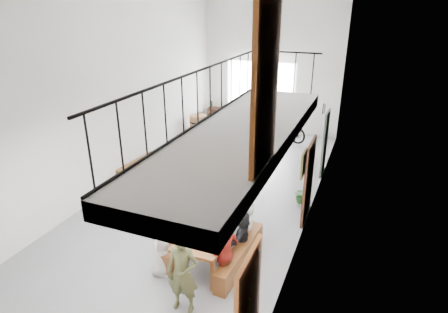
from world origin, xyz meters
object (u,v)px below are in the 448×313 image
at_px(serving_counter, 226,118).
at_px(bench_inner, 185,238).
at_px(tasting_table, 213,228).
at_px(oak_barrel, 198,127).
at_px(bicycle_near, 267,125).
at_px(side_bench, 139,168).
at_px(host_standing, 183,273).

bearing_deg(serving_counter, bench_inner, -82.77).
bearing_deg(serving_counter, tasting_table, -78.40).
xyz_separation_m(oak_barrel, bicycle_near, (2.36, 1.43, -0.05)).
bearing_deg(bench_inner, tasting_table, -8.92).
height_order(side_bench, oak_barrel, oak_barrel).
distance_m(side_bench, host_standing, 5.78).
xyz_separation_m(tasting_table, side_bench, (-3.70, 2.81, -0.47)).
height_order(serving_counter, bicycle_near, bicycle_near).
xyz_separation_m(bench_inner, bicycle_near, (-0.38, 7.85, 0.20)).
relative_size(tasting_table, oak_barrel, 2.26).
bearing_deg(bicycle_near, bench_inner, 177.04).
bearing_deg(host_standing, oak_barrel, 108.52).
xyz_separation_m(bench_inner, side_bench, (-2.99, 2.75, 0.00)).
distance_m(oak_barrel, bicycle_near, 2.76).
bearing_deg(host_standing, side_bench, 125.87).
relative_size(oak_barrel, serving_counter, 0.61).
bearing_deg(tasting_table, oak_barrel, 117.43).
distance_m(bench_inner, oak_barrel, 6.98).
xyz_separation_m(side_bench, serving_counter, (0.75, 5.41, 0.18)).
distance_m(bench_inner, side_bench, 4.07).
bearing_deg(bench_inner, oak_barrel, 109.01).
relative_size(tasting_table, bench_inner, 1.07).
height_order(tasting_table, side_bench, tasting_table).
distance_m(serving_counter, bicycle_near, 1.89).
relative_size(side_bench, host_standing, 1.09).
height_order(bench_inner, oak_barrel, oak_barrel).
bearing_deg(serving_counter, host_standing, -80.80).
bearing_deg(side_bench, host_standing, -48.81).
height_order(host_standing, bicycle_near, host_standing).
xyz_separation_m(host_standing, bicycle_near, (-1.18, 9.42, -0.33)).
distance_m(tasting_table, side_bench, 4.67).
bearing_deg(tasting_table, bench_inner, 174.59).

